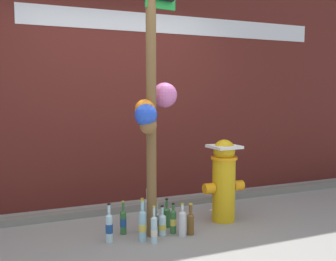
# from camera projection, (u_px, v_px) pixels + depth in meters

# --- Properties ---
(ground_plane) EXTENTS (14.00, 14.00, 0.00)m
(ground_plane) POSITION_uv_depth(u_px,v_px,m) (161.00, 246.00, 3.52)
(ground_plane) COLOR gray
(building_wall) EXTENTS (10.00, 0.21, 3.86)m
(building_wall) POSITION_uv_depth(u_px,v_px,m) (113.00, 51.00, 4.86)
(building_wall) COLOR #561E19
(building_wall) RESTS_ON ground_plane
(curb_strip) EXTENTS (8.00, 0.12, 0.08)m
(curb_strip) POSITION_uv_depth(u_px,v_px,m) (126.00, 208.00, 4.55)
(curb_strip) COLOR slate
(curb_strip) RESTS_ON ground_plane
(memorial_post) EXTENTS (0.53, 0.45, 2.62)m
(memorial_post) POSITION_uv_depth(u_px,v_px,m) (153.00, 84.00, 3.64)
(memorial_post) COLOR brown
(memorial_post) RESTS_ON ground_plane
(fire_hydrant) EXTENTS (0.48, 0.32, 0.90)m
(fire_hydrant) POSITION_uv_depth(u_px,v_px,m) (224.00, 179.00, 4.19)
(fire_hydrant) COLOR gold
(fire_hydrant) RESTS_ON ground_plane
(bottle_0) EXTENTS (0.06, 0.06, 0.42)m
(bottle_0) POSITION_uv_depth(u_px,v_px,m) (148.00, 212.00, 3.98)
(bottle_0) COLOR #B2DBEA
(bottle_0) RESTS_ON ground_plane
(bottle_1) EXTENTS (0.07, 0.07, 0.37)m
(bottle_1) POSITION_uv_depth(u_px,v_px,m) (109.00, 227.00, 3.61)
(bottle_1) COLOR #B2DBEA
(bottle_1) RESTS_ON ground_plane
(bottle_2) EXTENTS (0.08, 0.08, 0.30)m
(bottle_2) POSITION_uv_depth(u_px,v_px,m) (162.00, 224.00, 3.79)
(bottle_2) COLOR #B2DBEA
(bottle_2) RESTS_ON ground_plane
(bottle_3) EXTENTS (0.08, 0.08, 0.37)m
(bottle_3) POSITION_uv_depth(u_px,v_px,m) (142.00, 221.00, 3.81)
(bottle_3) COLOR silver
(bottle_3) RESTS_ON ground_plane
(bottle_4) EXTENTS (0.07, 0.07, 0.31)m
(bottle_4) POSITION_uv_depth(u_px,v_px,m) (167.00, 216.00, 4.01)
(bottle_4) COLOR #337038
(bottle_4) RESTS_ON ground_plane
(bottle_5) EXTENTS (0.06, 0.06, 0.31)m
(bottle_5) POSITION_uv_depth(u_px,v_px,m) (157.00, 221.00, 3.87)
(bottle_5) COLOR #93CCE0
(bottle_5) RESTS_ON ground_plane
(bottle_6) EXTENTS (0.07, 0.07, 0.32)m
(bottle_6) POSITION_uv_depth(u_px,v_px,m) (191.00, 222.00, 3.80)
(bottle_6) COLOR brown
(bottle_6) RESTS_ON ground_plane
(bottle_7) EXTENTS (0.07, 0.07, 0.40)m
(bottle_7) POSITION_uv_depth(u_px,v_px,m) (143.00, 225.00, 3.64)
(bottle_7) COLOR #93CCE0
(bottle_7) RESTS_ON ground_plane
(bottle_8) EXTENTS (0.06, 0.06, 0.33)m
(bottle_8) POSITION_uv_depth(u_px,v_px,m) (123.00, 221.00, 3.82)
(bottle_8) COLOR #337038
(bottle_8) RESTS_ON ground_plane
(bottle_9) EXTENTS (0.06, 0.06, 0.31)m
(bottle_9) POSITION_uv_depth(u_px,v_px,m) (173.00, 221.00, 3.84)
(bottle_9) COLOR #337038
(bottle_9) RESTS_ON ground_plane
(bottle_10) EXTENTS (0.06, 0.06, 0.35)m
(bottle_10) POSITION_uv_depth(u_px,v_px,m) (154.00, 229.00, 3.59)
(bottle_10) COLOR #B2DBEA
(bottle_10) RESTS_ON ground_plane
(bottle_11) EXTENTS (0.07, 0.07, 0.33)m
(bottle_11) POSITION_uv_depth(u_px,v_px,m) (182.00, 222.00, 3.76)
(bottle_11) COLOR silver
(bottle_11) RESTS_ON ground_plane
(litter_1) EXTENTS (0.12, 0.17, 0.01)m
(litter_1) POSITION_uv_depth(u_px,v_px,m) (215.00, 211.00, 4.57)
(litter_1) COLOR silver
(litter_1) RESTS_ON ground_plane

